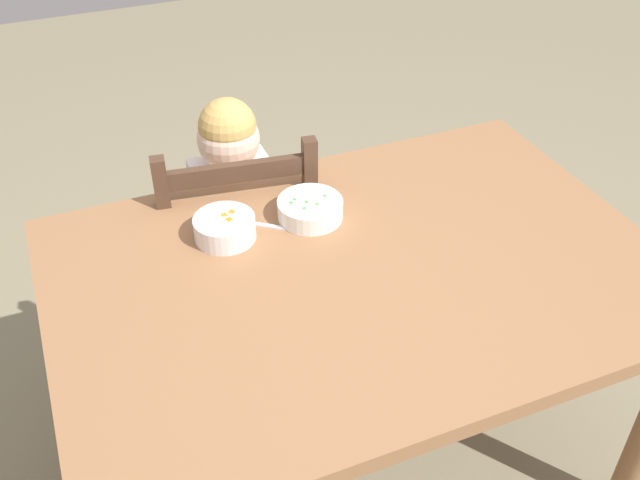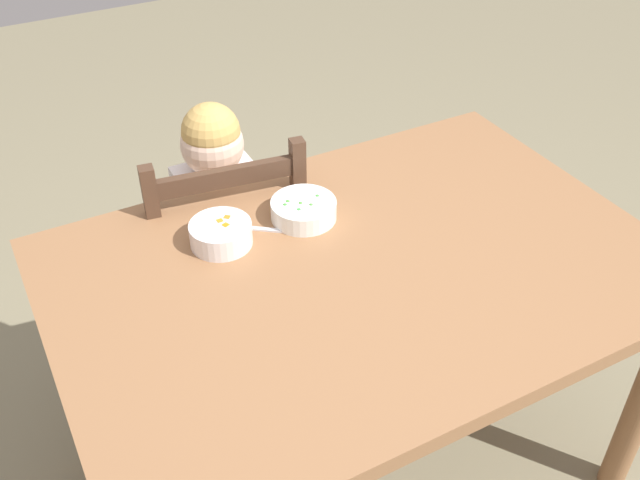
# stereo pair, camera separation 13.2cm
# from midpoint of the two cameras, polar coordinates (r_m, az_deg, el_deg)

# --- Properties ---
(ground_plane) EXTENTS (8.00, 8.00, 0.00)m
(ground_plane) POSITION_cam_midpoint_polar(r_m,az_deg,el_deg) (2.19, 4.29, -17.35)
(ground_plane) COLOR gray
(dining_table) EXTENTS (1.38, 0.94, 0.75)m
(dining_table) POSITION_cam_midpoint_polar(r_m,az_deg,el_deg) (1.70, 5.29, -4.74)
(dining_table) COLOR #936541
(dining_table) RESTS_ON ground
(dining_chair) EXTENTS (0.47, 0.47, 0.88)m
(dining_chair) POSITION_cam_midpoint_polar(r_m,az_deg,el_deg) (2.17, -4.76, -1.39)
(dining_chair) COLOR #4A3223
(dining_chair) RESTS_ON ground
(child_figure) EXTENTS (0.32, 0.31, 0.94)m
(child_figure) POSITION_cam_midpoint_polar(r_m,az_deg,el_deg) (2.05, -4.77, 2.58)
(child_figure) COLOR white
(child_figure) RESTS_ON ground
(bowl_of_peas) EXTENTS (0.16, 0.16, 0.05)m
(bowl_of_peas) POSITION_cam_midpoint_polar(r_m,az_deg,el_deg) (1.77, 1.34, 2.44)
(bowl_of_peas) COLOR white
(bowl_of_peas) RESTS_ON dining_table
(bowl_of_carrots) EXTENTS (0.15, 0.15, 0.06)m
(bowl_of_carrots) POSITION_cam_midpoint_polar(r_m,az_deg,el_deg) (1.71, -5.36, 0.94)
(bowl_of_carrots) COLOR white
(bowl_of_carrots) RESTS_ON dining_table
(spoon) EXTENTS (0.12, 0.10, 0.01)m
(spoon) POSITION_cam_midpoint_polar(r_m,az_deg,el_deg) (1.76, -3.19, 1.28)
(spoon) COLOR silver
(spoon) RESTS_ON dining_table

